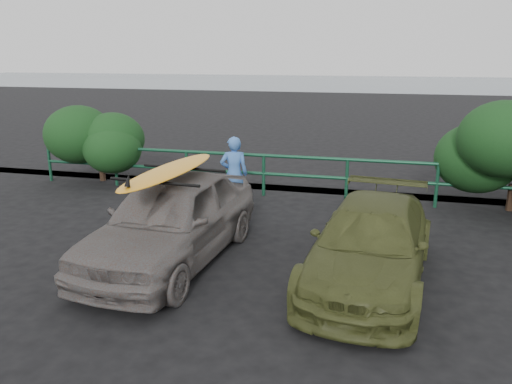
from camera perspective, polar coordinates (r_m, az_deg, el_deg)
ground at (r=7.51m, az=-0.63°, el=-11.05°), size 80.00×80.00×0.00m
ocean at (r=66.59m, az=13.11°, el=12.18°), size 200.00×200.00×0.00m
guardrail at (r=11.96m, az=5.55°, el=1.69°), size 14.00×0.08×1.04m
shrub_left at (r=13.75m, az=-14.38°, el=5.76°), size 3.20×2.40×2.30m
sedan at (r=8.35m, az=-9.59°, el=-3.07°), size 2.02×4.38×1.46m
olive_vehicle at (r=7.75m, az=12.96°, el=-5.77°), size 2.11×4.26×1.19m
man at (r=10.89m, az=-2.52°, el=2.06°), size 0.69×0.55×1.66m
roof_rack at (r=8.15m, az=-9.83°, el=1.96°), size 1.59×1.17×0.05m
surfboard at (r=8.13m, az=-9.85°, el=2.43°), size 0.81×2.95×0.09m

